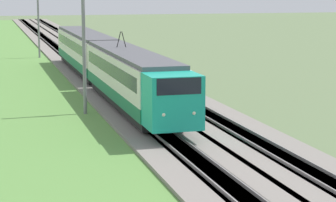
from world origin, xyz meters
TOP-DOWN VIEW (x-y plane):
  - ballast_main at (50.00, 0.00)m, footprint 240.00×4.40m
  - ballast_adjacent at (50.00, -4.07)m, footprint 240.00×4.40m
  - track_main at (50.00, 0.00)m, footprint 240.00×1.57m
  - track_adjacent at (50.00, -4.07)m, footprint 240.00×1.57m
  - grass_verge at (50.00, 6.23)m, footprint 240.00×13.47m
  - passenger_train at (50.19, 0.00)m, footprint 40.88×2.84m
  - catenary_mast_mid at (40.16, 2.98)m, footprint 0.22×2.56m
  - catenary_mast_far at (75.60, 2.98)m, footprint 0.22×2.56m

SIDE VIEW (x-z plane):
  - grass_verge at x=50.00m, z-range 0.00..0.12m
  - ballast_main at x=50.00m, z-range 0.00..0.30m
  - ballast_adjacent at x=50.00m, z-range 0.00..0.30m
  - track_main at x=50.00m, z-range -0.07..0.38m
  - track_adjacent at x=50.00m, z-range -0.07..0.38m
  - passenger_train at x=50.19m, z-range -0.16..4.91m
  - catenary_mast_far at x=75.60m, z-range 0.14..8.64m
  - catenary_mast_mid at x=40.16m, z-range 0.14..8.83m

